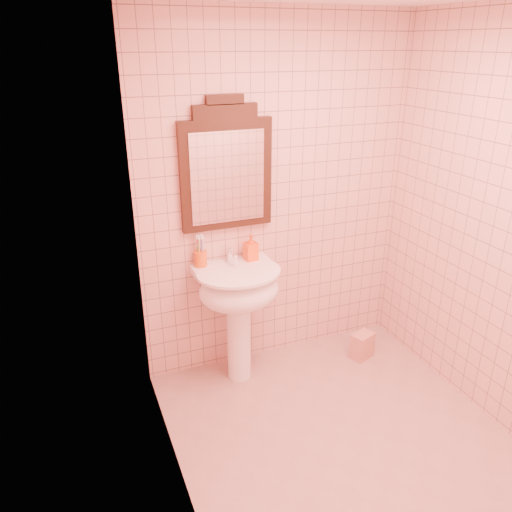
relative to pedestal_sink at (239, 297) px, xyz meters
name	(u,v)px	position (x,y,z in m)	size (l,w,h in m)	color
floor	(346,442)	(0.38, -0.87, -0.66)	(2.20, 2.20, 0.00)	tan
back_wall	(277,200)	(0.38, 0.23, 0.59)	(2.00, 0.02, 2.50)	#DCA799
pedestal_sink	(239,297)	(0.00, 0.00, 0.00)	(0.58, 0.58, 0.86)	white
faucet	(231,255)	(0.00, 0.14, 0.26)	(0.04, 0.16, 0.11)	white
mirror	(226,169)	(0.00, 0.20, 0.85)	(0.63, 0.06, 0.88)	black
toothbrush_cup	(201,258)	(-0.21, 0.17, 0.26)	(0.09, 0.09, 0.20)	#DE5812
soap_dispenser	(251,247)	(0.15, 0.14, 0.30)	(0.09, 0.09, 0.19)	#F55514
towel	(362,346)	(0.97, -0.13, -0.56)	(0.17, 0.11, 0.21)	tan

